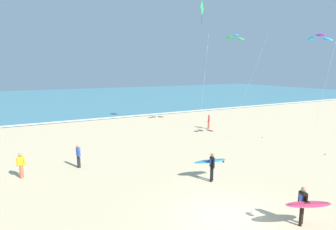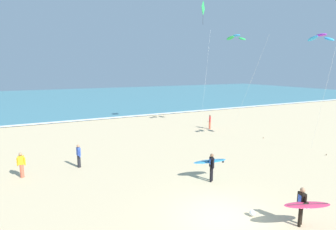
% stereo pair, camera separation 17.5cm
% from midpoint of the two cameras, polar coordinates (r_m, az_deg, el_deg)
% --- Properties ---
extents(ground_plane, '(160.00, 160.00, 0.00)m').
position_cam_midpoint_polar(ground_plane, '(13.18, 11.81, -20.49)').
color(ground_plane, '#D1BA8E').
extents(ocean_water, '(160.00, 60.00, 0.08)m').
position_cam_midpoint_polar(ocean_water, '(66.09, -20.37, 3.34)').
color(ocean_water, teal).
rests_on(ocean_water, ground).
extents(shoreline_foam, '(160.00, 1.00, 0.01)m').
position_cam_midpoint_polar(shoreline_foam, '(36.97, -15.01, -0.82)').
color(shoreline_foam, white).
rests_on(shoreline_foam, ocean_water).
extents(surfer_lead, '(2.08, 1.19, 1.71)m').
position_cam_midpoint_polar(surfer_lead, '(16.54, 9.28, -10.03)').
color(surfer_lead, black).
rests_on(surfer_lead, ground).
extents(surfer_trailing, '(2.15, 1.19, 1.71)m').
position_cam_midpoint_polar(surfer_trailing, '(13.12, 27.10, -16.40)').
color(surfer_trailing, black).
rests_on(surfer_trailing, ground).
extents(kite_arc_violet_mid, '(2.18, 2.27, 9.28)m').
position_cam_midpoint_polar(kite_arc_violet_mid, '(24.84, 29.70, 13.92)').
color(kite_arc_violet_mid, '#2D99DB').
rests_on(kite_arc_violet_mid, ground).
extents(kite_arc_cobalt_far, '(2.20, 5.12, 10.17)m').
position_cam_midpoint_polar(kite_arc_cobalt_far, '(30.52, 14.36, 15.49)').
color(kite_arc_cobalt_far, green).
rests_on(kite_arc_cobalt_far, ground).
extents(kite_diamond_emerald_high, '(3.63, 3.44, 13.56)m').
position_cam_midpoint_polar(kite_diamond_emerald_high, '(30.48, 7.62, 20.61)').
color(kite_diamond_emerald_high, green).
rests_on(kite_diamond_emerald_high, ground).
extents(bystander_blue_top, '(0.25, 0.49, 1.59)m').
position_cam_midpoint_polar(bystander_blue_top, '(19.38, -18.02, -8.15)').
color(bystander_blue_top, black).
rests_on(bystander_blue_top, ground).
extents(bystander_red_top, '(0.33, 0.43, 1.59)m').
position_cam_midpoint_polar(bystander_red_top, '(30.45, 8.97, -1.40)').
color(bystander_red_top, '#D8593F').
rests_on(bystander_red_top, ground).
extents(bystander_yellow_top, '(0.49, 0.25, 1.59)m').
position_cam_midpoint_polar(bystander_yellow_top, '(18.98, -28.23, -9.22)').
color(bystander_yellow_top, '#D8593F').
rests_on(bystander_yellow_top, ground).
extents(beach_ball, '(0.28, 0.28, 0.28)m').
position_cam_midpoint_polar(beach_ball, '(13.61, 17.70, -19.05)').
color(beach_ball, white).
rests_on(beach_ball, ground).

